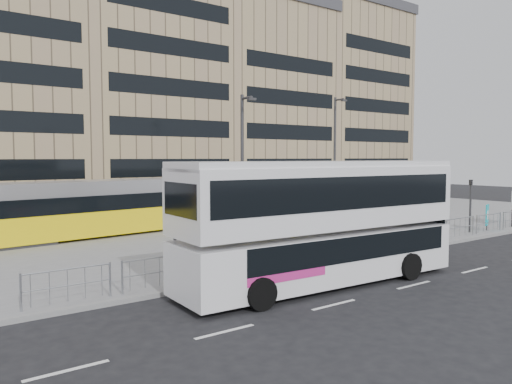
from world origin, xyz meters
TOP-DOWN VIEW (x-y plane):
  - ground at (0.00, 0.00)m, footprint 120.00×120.00m
  - plaza at (0.00, 12.00)m, footprint 64.00×24.00m
  - kerb at (0.00, 0.05)m, footprint 64.00×0.25m
  - building_row at (1.55, 34.27)m, footprint 70.40×18.40m
  - pedestrian_barrier at (2.00, 0.50)m, footprint 32.07×0.07m
  - road_markings at (1.00, -4.00)m, footprint 62.00×0.12m
  - double_decker_bus at (-4.58, -2.00)m, footprint 11.12×3.21m
  - tram at (-3.25, 13.33)m, footprint 26.47×5.65m
  - ad_panel at (11.92, 0.94)m, footprint 0.80×0.36m
  - pedestrian at (-3.93, 4.73)m, footprint 0.60×0.77m
  - traffic_light_west at (-9.10, 0.50)m, footprint 0.17×0.20m
  - traffic_light_east at (10.40, 1.14)m, footprint 0.17×0.21m
  - lamp_post_west at (-1.94, 6.69)m, footprint 0.45×1.04m
  - lamp_post_east at (9.39, 11.14)m, footprint 0.45×1.04m

SIDE VIEW (x-z plane):
  - ground at x=0.00m, z-range 0.00..0.00m
  - road_markings at x=1.00m, z-range 0.00..0.01m
  - kerb at x=0.00m, z-range -0.01..0.16m
  - plaza at x=0.00m, z-range 0.00..0.15m
  - pedestrian_barrier at x=2.00m, z-range 0.43..1.53m
  - ad_panel at x=11.92m, z-range 0.29..1.85m
  - pedestrian at x=-3.93m, z-range 0.15..2.04m
  - tram at x=-3.25m, z-range 0.16..3.26m
  - traffic_light_west at x=-9.10m, z-range 0.57..3.67m
  - traffic_light_east at x=10.40m, z-range 0.57..3.67m
  - double_decker_bus at x=-4.58m, z-range 0.18..4.59m
  - lamp_post_west at x=-1.94m, z-range 0.52..8.15m
  - lamp_post_east at x=9.39m, z-range 0.53..9.25m
  - building_row at x=1.55m, z-range -2.69..28.51m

